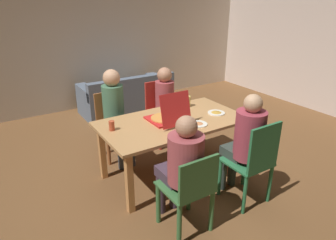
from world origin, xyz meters
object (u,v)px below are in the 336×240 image
at_px(chair_0, 113,123).
at_px(drinking_glass_0, 112,126).
at_px(chair_1, 190,191).
at_px(chair_2, 254,160).
at_px(person_2, 245,139).
at_px(drinking_glass_1, 188,101).
at_px(couch, 127,98).
at_px(plate_0, 216,113).
at_px(person_0, 116,109).
at_px(pizza_box_0, 167,117).
at_px(person_1, 182,162).
at_px(plate_1, 198,124).
at_px(person_3, 167,101).
at_px(dining_table, 172,127).
at_px(chair_3, 162,109).

height_order(chair_0, drinking_glass_0, chair_0).
bearing_deg(chair_1, chair_2, -0.37).
xyz_separation_m(chair_1, person_2, (0.84, 0.14, 0.26)).
bearing_deg(drinking_glass_0, chair_1, -74.00).
relative_size(chair_2, drinking_glass_1, 6.64).
height_order(chair_0, couch, chair_0).
xyz_separation_m(drinking_glass_0, couch, (1.22, 2.26, -0.53)).
distance_m(chair_0, chair_1, 1.84).
bearing_deg(plate_0, person_2, -105.38).
xyz_separation_m(person_0, chair_2, (0.84, -1.70, -0.20)).
height_order(pizza_box_0, drinking_glass_1, pizza_box_0).
distance_m(person_1, chair_2, 0.87).
distance_m(person_0, plate_1, 1.19).
xyz_separation_m(chair_0, person_1, (0.00, -1.71, 0.22)).
relative_size(person_1, chair_2, 1.22).
relative_size(chair_2, plate_1, 4.63).
bearing_deg(chair_0, person_0, -90.00).
relative_size(person_0, person_1, 1.06).
bearing_deg(person_1, couch, 74.16).
distance_m(chair_1, couch, 3.47).
height_order(chair_2, drinking_glass_0, chair_2).
bearing_deg(couch, person_3, -92.55).
bearing_deg(drinking_glass_0, drinking_glass_1, 8.70).
distance_m(person_1, plate_0, 1.26).
bearing_deg(plate_1, chair_2, -72.18).
height_order(person_0, chair_2, person_0).
bearing_deg(pizza_box_0, person_3, 57.85).
bearing_deg(person_0, chair_1, -90.00).
xyz_separation_m(person_0, pizza_box_0, (0.35, -0.73, 0.06)).
relative_size(chair_0, person_0, 0.73).
relative_size(chair_0, couch, 0.54).
relative_size(plate_0, drinking_glass_0, 1.97).
xyz_separation_m(person_0, drinking_glass_0, (-0.31, -0.62, 0.06)).
relative_size(person_0, plate_0, 5.78).
bearing_deg(drinking_glass_1, chair_0, 146.00).
height_order(person_1, plate_0, person_1).
xyz_separation_m(person_1, plate_1, (0.62, 0.55, 0.05)).
relative_size(chair_0, pizza_box_0, 1.94).
xyz_separation_m(dining_table, chair_1, (-0.43, -0.96, -0.19)).
relative_size(person_0, couch, 0.74).
bearing_deg(dining_table, person_3, 62.19).
xyz_separation_m(person_3, drinking_glass_0, (-1.15, -0.66, 0.11)).
distance_m(chair_1, chair_3, 2.07).
xyz_separation_m(dining_table, couch, (0.48, 2.38, -0.39)).
bearing_deg(pizza_box_0, chair_1, -110.07).
bearing_deg(dining_table, person_0, 119.95).
relative_size(dining_table, drinking_glass_1, 11.90).
bearing_deg(chair_1, dining_table, 65.99).
bearing_deg(plate_1, couch, 83.68).
xyz_separation_m(chair_2, chair_3, (0.00, 1.90, -0.02)).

